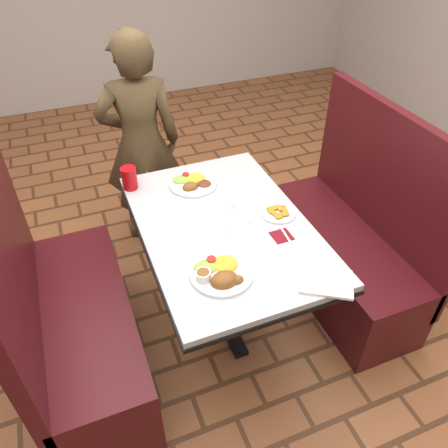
{
  "coord_description": "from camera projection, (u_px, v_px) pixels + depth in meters",
  "views": [
    {
      "loc": [
        -0.62,
        -1.56,
        2.11
      ],
      "look_at": [
        0.0,
        0.0,
        0.75
      ],
      "focal_mm": 35.0,
      "sensor_mm": 36.0,
      "label": 1
    }
  ],
  "objects": [
    {
      "name": "maroon_napkin",
      "position": [
        282.0,
        236.0,
        2.09
      ],
      "size": [
        0.1,
        0.1,
        0.0
      ],
      "primitive_type": "cube",
      "rotation": [
        0.0,
        0.0,
        0.02
      ],
      "color": "maroon",
      "rests_on": "dining_table"
    },
    {
      "name": "lettuce_shreds",
      "position": [
        227.0,
        215.0,
        2.21
      ],
      "size": [
        0.28,
        0.32,
        0.0
      ],
      "primitive_type": null,
      "color": "#95C74F",
      "rests_on": "dining_table"
    },
    {
      "name": "booth_bench_left",
      "position": [
        77.0,
        326.0,
        2.19
      ],
      "size": [
        0.47,
        1.2,
        1.17
      ],
      "color": "#491015",
      "rests_on": "ground"
    },
    {
      "name": "far_dinner_plate",
      "position": [
        192.0,
        181.0,
        2.41
      ],
      "size": [
        0.26,
        0.26,
        0.07
      ],
      "rotation": [
        0.0,
        0.0,
        -0.29
      ],
      "color": "white",
      "rests_on": "dining_table"
    },
    {
      "name": "booth_bench_right",
      "position": [
        346.0,
        247.0,
        2.65
      ],
      "size": [
        0.47,
        1.2,
        1.17
      ],
      "color": "#491015",
      "rests_on": "ground"
    },
    {
      "name": "fork_utensil",
      "position": [
        226.0,
        276.0,
        1.87
      ],
      "size": [
        0.03,
        0.13,
        0.0
      ],
      "primitive_type": "cube",
      "rotation": [
        0.0,
        0.0,
        -0.21
      ],
      "color": "#B8B9BD",
      "rests_on": "dining_table"
    },
    {
      "name": "paper_napkin",
      "position": [
        326.0,
        282.0,
        1.85
      ],
      "size": [
        0.28,
        0.26,
        0.01
      ],
      "primitive_type": "cube",
      "rotation": [
        0.0,
        0.0,
        -0.57
      ],
      "color": "white",
      "rests_on": "dining_table"
    },
    {
      "name": "knife_utensil",
      "position": [
        239.0,
        275.0,
        1.87
      ],
      "size": [
        0.05,
        0.18,
        0.0
      ],
      "primitive_type": "cube",
      "rotation": [
        0.0,
        0.0,
        -0.22
      ],
      "color": "silver",
      "rests_on": "dining_table"
    },
    {
      "name": "spoon_utensil",
      "position": [
        285.0,
        235.0,
        2.09
      ],
      "size": [
        0.02,
        0.13,
        0.0
      ],
      "primitive_type": "cube",
      "rotation": [
        0.0,
        0.0,
        -0.07
      ],
      "color": "silver",
      "rests_on": "dining_table"
    },
    {
      "name": "plantain_plate",
      "position": [
        278.0,
        212.0,
        2.22
      ],
      "size": [
        0.18,
        0.18,
        0.03
      ],
      "rotation": [
        0.0,
        0.0,
        -0.3
      ],
      "color": "white",
      "rests_on": "dining_table"
    },
    {
      "name": "near_dinner_plate",
      "position": [
        221.0,
        271.0,
        1.87
      ],
      "size": [
        0.28,
        0.28,
        0.09
      ],
      "rotation": [
        0.0,
        0.0,
        0.13
      ],
      "color": "white",
      "rests_on": "dining_table"
    },
    {
      "name": "dining_table",
      "position": [
        224.0,
        239.0,
        2.22
      ],
      "size": [
        0.81,
        1.21,
        0.75
      ],
      "color": "silver",
      "rests_on": "ground"
    },
    {
      "name": "diner_person",
      "position": [
        141.0,
        144.0,
        2.84
      ],
      "size": [
        0.57,
        0.41,
        1.45
      ],
      "primitive_type": "imported",
      "rotation": [
        0.0,
        0.0,
        3.02
      ],
      "color": "brown",
      "rests_on": "ground"
    },
    {
      "name": "red_tumbler",
      "position": [
        129.0,
        178.0,
        2.37
      ],
      "size": [
        0.08,
        0.08,
        0.12
      ],
      "primitive_type": "cylinder",
      "color": "red",
      "rests_on": "dining_table"
    }
  ]
}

